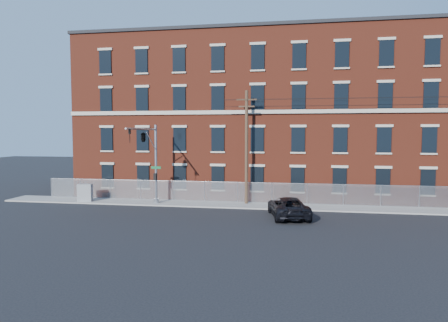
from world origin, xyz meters
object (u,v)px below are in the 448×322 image
Objects in this scene: utility_pole_near at (246,145)px; utility_cabinet at (85,193)px; traffic_signal_mast at (146,145)px; pickup_truck at (288,207)px.

utility_cabinet is at bearing -174.58° from utility_pole_near.
pickup_truck is (11.75, -1.34, -4.61)m from traffic_signal_mast.
utility_pole_near reaches higher than traffic_signal_mast.
utility_pole_near is (8.00, 3.42, -0.05)m from traffic_signal_mast.
utility_cabinet is at bearing -21.35° from pickup_truck.
traffic_signal_mast is 8.34m from utility_cabinet.
utility_pole_near reaches higher than utility_cabinet.
traffic_signal_mast is 0.70× the size of utility_pole_near.
pickup_truck is at bearing -6.53° from traffic_signal_mast.
traffic_signal_mast is at bearing -17.57° from pickup_truck.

